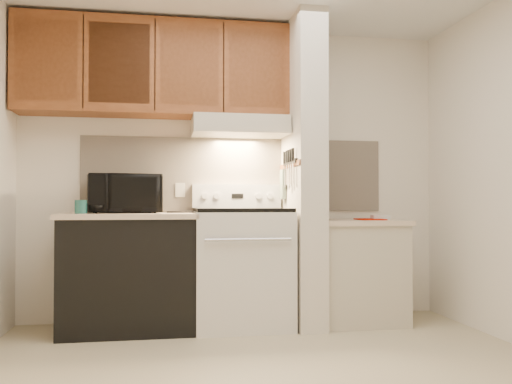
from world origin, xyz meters
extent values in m
plane|color=beige|center=(0.00, 0.00, 0.00)|extent=(3.60, 3.60, 0.00)
cube|color=white|center=(0.00, 1.50, 1.25)|extent=(3.60, 2.50, 0.02)
cube|color=beige|center=(0.00, 1.49, 1.24)|extent=(2.60, 0.02, 0.63)
cube|color=silver|center=(0.00, 1.16, 0.46)|extent=(0.76, 0.65, 0.92)
cube|color=black|center=(0.00, 0.84, 0.50)|extent=(0.50, 0.01, 0.30)
cylinder|color=silver|center=(0.00, 0.80, 0.72)|extent=(0.65, 0.02, 0.02)
cube|color=black|center=(0.00, 1.16, 0.94)|extent=(0.74, 0.64, 0.03)
cube|color=silver|center=(0.00, 1.44, 1.05)|extent=(0.76, 0.08, 0.20)
cube|color=black|center=(0.00, 1.40, 1.05)|extent=(0.10, 0.01, 0.04)
cylinder|color=silver|center=(-0.28, 1.40, 1.05)|extent=(0.05, 0.02, 0.05)
cylinder|color=silver|center=(-0.18, 1.40, 1.05)|extent=(0.05, 0.02, 0.05)
cylinder|color=silver|center=(0.18, 1.40, 1.05)|extent=(0.05, 0.02, 0.05)
cylinder|color=silver|center=(0.28, 1.40, 1.05)|extent=(0.05, 0.02, 0.05)
cube|color=black|center=(-0.88, 1.17, 0.43)|extent=(1.00, 0.63, 0.87)
cube|color=beige|center=(-0.88, 1.17, 0.89)|extent=(1.04, 0.67, 0.04)
cube|color=black|center=(-0.48, 1.30, 0.92)|extent=(0.23, 0.12, 0.01)
cylinder|color=#215E55|center=(-1.23, 1.06, 0.96)|extent=(0.10, 0.10, 0.10)
cube|color=beige|center=(-0.48, 1.48, 1.10)|extent=(0.08, 0.01, 0.12)
imported|color=black|center=(-0.93, 1.26, 1.06)|extent=(0.61, 0.46, 0.31)
cube|color=silver|center=(0.51, 1.15, 1.25)|extent=(0.22, 0.70, 2.50)
cube|color=brown|center=(0.39, 1.15, 1.30)|extent=(0.01, 0.70, 0.04)
cube|color=black|center=(0.39, 1.10, 1.32)|extent=(0.02, 0.42, 0.04)
cube|color=silver|center=(0.38, 0.95, 1.22)|extent=(0.01, 0.03, 0.16)
cylinder|color=black|center=(0.38, 0.95, 1.37)|extent=(0.02, 0.02, 0.10)
cube|color=silver|center=(0.38, 1.02, 1.21)|extent=(0.01, 0.04, 0.18)
cylinder|color=black|center=(0.38, 1.03, 1.37)|extent=(0.02, 0.02, 0.10)
cube|color=silver|center=(0.38, 1.09, 1.20)|extent=(0.01, 0.04, 0.20)
cylinder|color=black|center=(0.38, 1.11, 1.37)|extent=(0.02, 0.02, 0.10)
cube|color=silver|center=(0.38, 1.17, 1.22)|extent=(0.01, 0.04, 0.16)
cylinder|color=black|center=(0.38, 1.17, 1.37)|extent=(0.02, 0.02, 0.10)
cube|color=silver|center=(0.38, 1.26, 1.21)|extent=(0.01, 0.04, 0.18)
cylinder|color=black|center=(0.38, 1.26, 1.37)|extent=(0.02, 0.02, 0.10)
cube|color=gray|center=(0.38, 1.32, 1.15)|extent=(0.03, 0.10, 0.25)
cube|color=beige|center=(0.97, 1.15, 0.40)|extent=(0.70, 0.60, 0.81)
cube|color=beige|center=(0.97, 1.15, 0.83)|extent=(0.74, 0.64, 0.04)
cube|color=#B31400|center=(1.07, 1.11, 0.85)|extent=(0.23, 0.30, 0.01)
cube|color=white|center=(1.19, 1.18, 0.87)|extent=(0.15, 0.11, 0.04)
cube|color=beige|center=(0.00, 1.28, 1.62)|extent=(0.78, 0.44, 0.15)
cube|color=beige|center=(0.00, 1.07, 1.58)|extent=(0.78, 0.04, 0.06)
cube|color=brown|center=(-0.69, 1.32, 2.08)|extent=(2.18, 0.33, 0.77)
cube|color=brown|center=(-1.51, 1.17, 2.08)|extent=(0.46, 0.01, 0.63)
cube|color=black|center=(-1.23, 1.16, 2.08)|extent=(0.01, 0.01, 0.73)
cube|color=brown|center=(-0.96, 1.17, 2.08)|extent=(0.46, 0.01, 0.63)
cube|color=black|center=(-0.69, 1.16, 2.08)|extent=(0.01, 0.01, 0.73)
cube|color=brown|center=(-0.42, 1.17, 2.08)|extent=(0.46, 0.01, 0.63)
cube|color=black|center=(-0.14, 1.16, 2.08)|extent=(0.01, 0.01, 0.73)
cube|color=brown|center=(0.13, 1.17, 2.08)|extent=(0.46, 0.01, 0.63)
camera|label=1|loc=(-0.62, -3.16, 0.99)|focal=38.00mm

